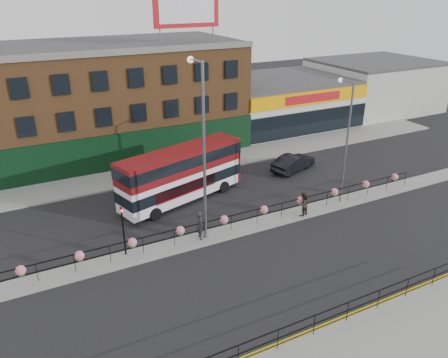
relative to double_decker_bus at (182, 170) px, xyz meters
name	(u,v)px	position (x,y,z in m)	size (l,w,h in m)	color
ground	(244,229)	(2.03, -5.94, -2.52)	(120.00, 120.00, 0.00)	black
south_pavement	(375,348)	(2.03, -17.94, -2.45)	(60.00, 4.00, 0.15)	gray
north_pavement	(179,168)	(2.03, 6.06, -2.45)	(60.00, 4.00, 0.15)	gray
median	(244,228)	(2.03, -5.94, -2.45)	(60.00, 1.60, 0.15)	gray
yellow_line_inner	(340,318)	(2.03, -15.64, -2.52)	(60.00, 0.10, 0.01)	gold
yellow_line_outer	(343,320)	(2.03, -15.82, -2.52)	(60.00, 0.10, 0.01)	gold
brick_building	(107,98)	(-1.97, 14.02, 2.61)	(25.00, 12.21, 10.30)	brown
supermarket	(280,101)	(18.03, 13.96, 0.13)	(15.00, 12.25, 5.30)	silver
warehouse_east	(374,85)	(32.78, 14.06, 0.63)	(14.50, 12.00, 6.30)	#B2B1AC
billboard	(187,9)	(4.53, 9.05, 10.66)	(6.00, 0.29, 4.40)	#B7111A
median_railing	(244,215)	(2.03, -5.94, -1.48)	(30.04, 0.56, 1.23)	black
south_railing	(315,320)	(0.03, -16.04, -1.56)	(20.04, 0.05, 1.12)	black
double_decker_bus	(182,170)	(0.00, 0.00, 0.00)	(10.42, 5.15, 4.10)	white
car	(293,163)	(10.92, 1.01, -1.78)	(4.77, 2.86, 1.48)	black
pedestrian_a	(200,225)	(-1.18, -5.92, -1.41)	(0.52, 0.74, 1.92)	black
pedestrian_b	(303,204)	(6.50, -6.36, -1.48)	(1.03, 0.92, 1.78)	#33251E
lamp_column_west	(202,138)	(-0.83, -5.68, 4.26)	(0.40, 1.96, 11.19)	slate
lamp_column_east	(346,133)	(10.37, -5.64, 2.97)	(0.32, 1.58, 9.02)	slate
traffic_light_median	(122,221)	(-5.97, -5.55, -0.05)	(0.15, 0.28, 3.65)	black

